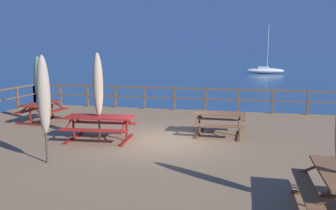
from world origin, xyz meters
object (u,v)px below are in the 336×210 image
object	(u,v)px
patio_umbrella_short_back	(38,80)
picnic_table_front_left	(42,108)
picnic_table_mid_centre	(219,119)
sailboat_distant	(265,70)
picnic_table_mid_right	(100,122)
patio_umbrella_tall_front	(98,85)
patio_umbrella_tall_back_right	(44,95)

from	to	relation	value
patio_umbrella_short_back	picnic_table_front_left	bearing A→B (deg)	62.26
picnic_table_mid_centre	sailboat_distant	size ratio (longest dim) A/B	0.22
picnic_table_mid_right	picnic_table_mid_centre	bearing A→B (deg)	21.46
picnic_table_mid_centre	patio_umbrella_tall_front	size ratio (longest dim) A/B	0.63
picnic_table_mid_centre	patio_umbrella_short_back	bearing A→B (deg)	174.98
patio_umbrella_short_back	patio_umbrella_tall_back_right	bearing A→B (deg)	-55.37
picnic_table_mid_right	patio_umbrella_short_back	distance (m)	4.18
picnic_table_front_left	picnic_table_mid_right	size ratio (longest dim) A/B	0.82
picnic_table_front_left	patio_umbrella_tall_front	xyz separation A→B (m)	(3.41, -2.12, 1.20)
picnic_table_front_left	patio_umbrella_short_back	xyz separation A→B (m)	(-0.03, -0.06, 1.11)
picnic_table_front_left	picnic_table_mid_centre	distance (m)	7.13
sailboat_distant	picnic_table_mid_right	bearing A→B (deg)	-99.25
picnic_table_mid_centre	patio_umbrella_tall_back_right	xyz separation A→B (m)	(-4.05, -3.85, 1.18)
picnic_table_front_left	picnic_table_mid_right	world-z (taller)	same
picnic_table_front_left	picnic_table_mid_centre	size ratio (longest dim) A/B	1.06
picnic_table_mid_right	patio_umbrella_tall_front	distance (m)	1.19
patio_umbrella_short_back	patio_umbrella_tall_back_right	distance (m)	5.44
picnic_table_front_left	sailboat_distant	distance (m)	46.82
picnic_table_mid_centre	picnic_table_mid_right	size ratio (longest dim) A/B	0.78
patio_umbrella_short_back	patio_umbrella_tall_back_right	size ratio (longest dim) A/B	0.96
patio_umbrella_tall_front	picnic_table_mid_centre	bearing A→B (deg)	21.18
picnic_table_mid_right	patio_umbrella_short_back	size ratio (longest dim) A/B	0.85
picnic_table_front_left	picnic_table_mid_right	bearing A→B (deg)	-31.87
patio_umbrella_short_back	patio_umbrella_tall_front	world-z (taller)	patio_umbrella_tall_front
patio_umbrella_tall_back_right	patio_umbrella_tall_front	distance (m)	2.45
picnic_table_front_left	patio_umbrella_tall_back_right	bearing A→B (deg)	-56.04
picnic_table_front_left	picnic_table_mid_right	distance (m)	4.04
patio_umbrella_tall_back_right	patio_umbrella_tall_front	bearing A→B (deg)	81.60
patio_umbrella_short_back	sailboat_distant	world-z (taller)	sailboat_distant
picnic_table_mid_right	sailboat_distant	xyz separation A→B (m)	(7.75, 47.59, -0.87)
patio_umbrella_short_back	sailboat_distant	size ratio (longest dim) A/B	0.34
picnic_table_mid_right	patio_umbrella_tall_front	bearing A→B (deg)	141.55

